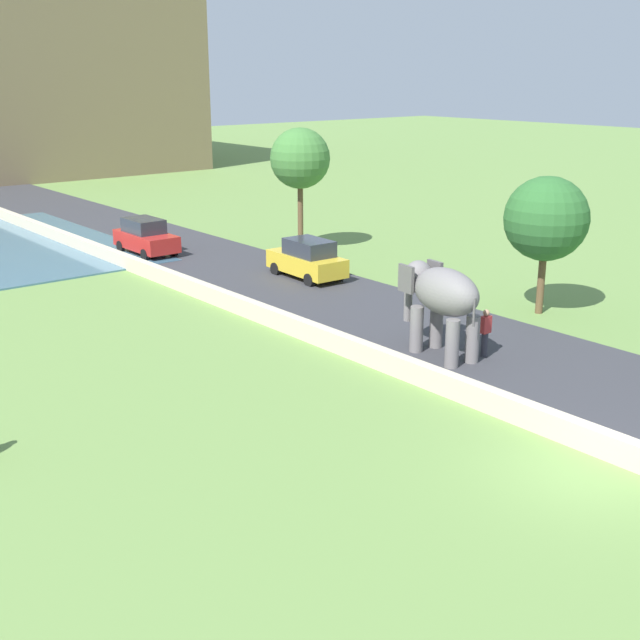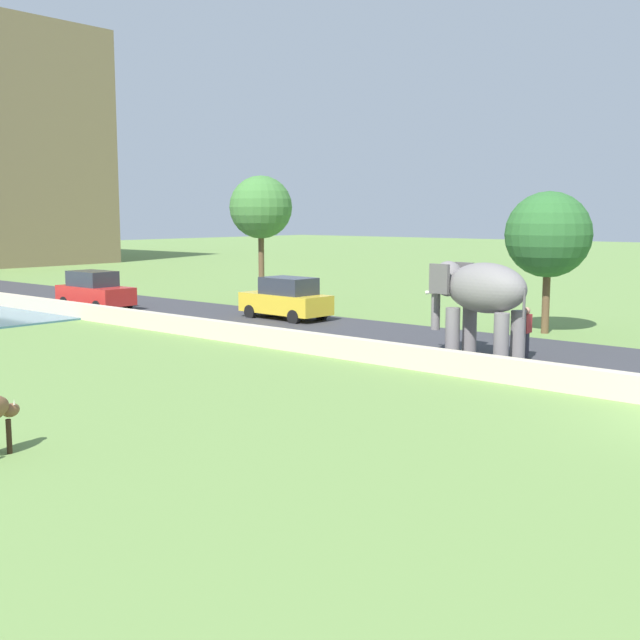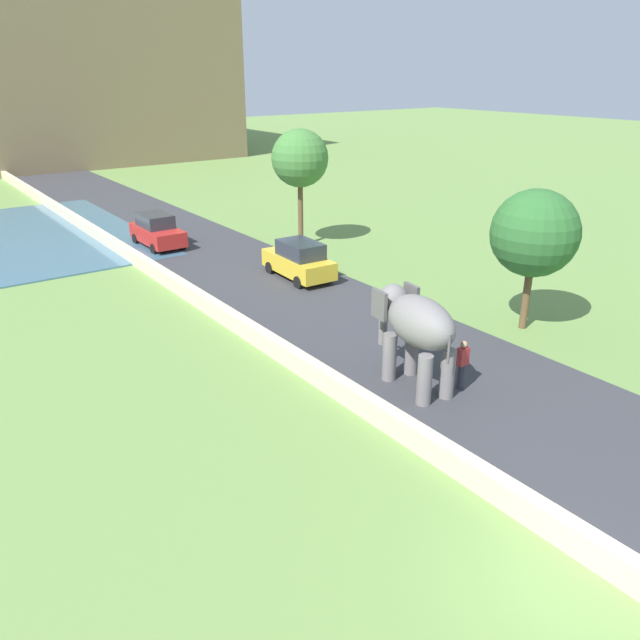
{
  "view_description": "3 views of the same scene",
  "coord_description": "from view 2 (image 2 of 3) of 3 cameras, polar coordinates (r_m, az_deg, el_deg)",
  "views": [
    {
      "loc": [
        -15.42,
        -9.23,
        8.95
      ],
      "look_at": [
        -0.51,
        8.96,
        1.71
      ],
      "focal_mm": 45.68,
      "sensor_mm": 36.0,
      "label": 1
    },
    {
      "loc": [
        -17.6,
        -4.04,
        4.41
      ],
      "look_at": [
        1.08,
        11.93,
        1.13
      ],
      "focal_mm": 44.66,
      "sensor_mm": 36.0,
      "label": 2
    },
    {
      "loc": [
        -8.84,
        -4.43,
        9.15
      ],
      "look_at": [
        1.63,
        10.02,
        1.88
      ],
      "focal_mm": 34.85,
      "sensor_mm": 36.0,
      "label": 3
    }
  ],
  "objects": [
    {
      "name": "road_surface",
      "position": [
        33.29,
        -6.18,
        0.0
      ],
      "size": [
        7.0,
        120.0,
        0.06
      ],
      "primitive_type": "cube",
      "color": "#38383D",
      "rests_on": "ground"
    },
    {
      "name": "barrier_wall",
      "position": [
        29.26,
        -8.91,
        -0.5
      ],
      "size": [
        0.4,
        110.0,
        0.66
      ],
      "primitive_type": "cube",
      "color": "beige",
      "rests_on": "ground"
    },
    {
      "name": "elephant",
      "position": [
        24.22,
        11.37,
        1.83
      ],
      "size": [
        1.72,
        3.55,
        2.99
      ],
      "color": "slate",
      "rests_on": "ground"
    },
    {
      "name": "person_beside_elephant",
      "position": [
        24.81,
        14.54,
        -0.84
      ],
      "size": [
        0.36,
        0.22,
        1.63
      ],
      "color": "#33333D",
      "rests_on": "ground"
    },
    {
      "name": "car_red",
      "position": [
        38.2,
        -15.85,
        2.04
      ],
      "size": [
        1.81,
        4.01,
        1.8
      ],
      "color": "red",
      "rests_on": "ground"
    },
    {
      "name": "car_yellow",
      "position": [
        33.23,
        -2.43,
        1.53
      ],
      "size": [
        1.94,
        4.07,
        1.8
      ],
      "color": "gold",
      "rests_on": "ground"
    },
    {
      "name": "tree_near",
      "position": [
        38.75,
        -4.26,
        8.02
      ],
      "size": [
        3.02,
        3.02,
        6.25
      ],
      "color": "brown",
      "rests_on": "ground"
    },
    {
      "name": "tree_far",
      "position": [
        30.48,
        16.05,
        5.88
      ],
      "size": [
        3.16,
        3.16,
        5.24
      ],
      "color": "brown",
      "rests_on": "ground"
    }
  ]
}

